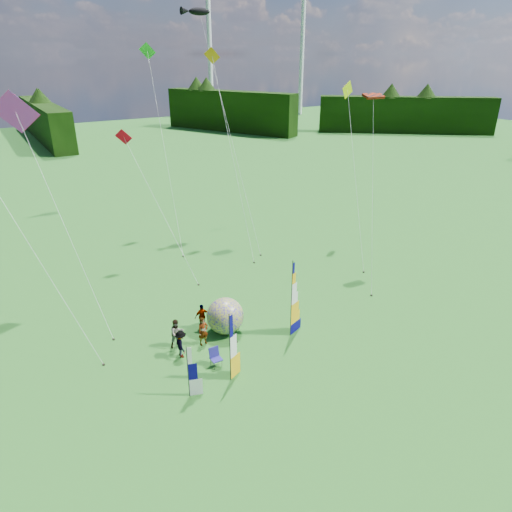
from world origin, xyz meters
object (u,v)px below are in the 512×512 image
spectator_b (177,333)px  spectator_c (181,344)px  side_banner_far (188,372)px  spectator_d (202,316)px  camp_chair (216,358)px  feather_banner_main (291,301)px  spectator_a (203,331)px  kite_whale (229,123)px  bol_inflatable (225,316)px  side_banner_left (230,349)px

spectator_b → spectator_c: bearing=-105.6°
side_banner_far → spectator_d: (3.37, 5.51, -0.66)m
spectator_d → camp_chair: bearing=80.7°
feather_banner_main → spectator_a: feather_banner_main is taller
side_banner_far → camp_chair: size_ratio=2.67×
feather_banner_main → side_banner_far: feather_banner_main is taller
kite_whale → feather_banner_main: bearing=-90.4°
side_banner_far → spectator_d: bearing=77.5°
spectator_a → spectator_b: 1.56m
feather_banner_main → bol_inflatable: 4.30m
side_banner_far → spectator_b: side_banner_far is taller
bol_inflatable → spectator_d: 1.63m
side_banner_far → spectator_c: 3.52m
side_banner_left → kite_whale: size_ratio=0.19×
feather_banner_main → side_banner_far: bearing=172.4°
spectator_a → bol_inflatable: bearing=10.0°
side_banner_left → bol_inflatable: side_banner_left is taller
spectator_a → kite_whale: 20.87m
feather_banner_main → spectator_c: feather_banner_main is taller
spectator_a → spectator_c: bearing=-168.3°
spectator_c → spectator_d: 3.23m
bol_inflatable → spectator_d: bol_inflatable is taller
side_banner_far → spectator_a: bearing=74.4°
side_banner_far → spectator_c: bearing=92.2°
side_banner_left → spectator_d: bearing=55.8°
spectator_b → spectator_d: bearing=21.1°
side_banner_left → spectator_c: (-1.42, 3.33, -1.14)m
side_banner_far → kite_whale: 24.84m
spectator_c → kite_whale: size_ratio=0.08×
side_banner_far → spectator_a: (2.62, 3.81, -0.58)m
feather_banner_main → bol_inflatable: (-3.25, 2.49, -1.32)m
feather_banner_main → side_banner_left: 5.55m
side_banner_far → kite_whale: (13.01, 19.14, 9.04)m
side_banner_left → camp_chair: 2.07m
spectator_d → kite_whale: 19.31m
side_banner_far → spectator_b: bearing=93.8°
kite_whale → camp_chair: bearing=-104.5°
spectator_a → camp_chair: size_ratio=1.63×
side_banner_left → side_banner_far: (-2.41, 0.01, -0.51)m
side_banner_left → camp_chair: (-0.12, 1.48, -1.44)m
spectator_a → feather_banner_main: bearing=-26.8°
kite_whale → spectator_c: bearing=-110.4°
bol_inflatable → spectator_a: size_ratio=1.28×
feather_banner_main → side_banner_left: feather_banner_main is taller
bol_inflatable → spectator_c: bol_inflatable is taller
spectator_a → spectator_b: bearing=152.4°
side_banner_far → spectator_b: size_ratio=1.63×
side_banner_far → spectator_a: side_banner_far is taller
feather_banner_main → side_banner_left: bearing=178.2°
bol_inflatable → spectator_a: bearing=-165.0°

